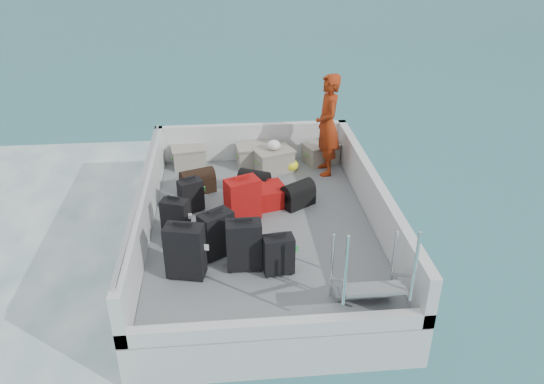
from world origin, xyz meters
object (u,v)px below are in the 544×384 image
Objects in this scene: suitcase_0 at (185,252)px; passenger at (328,125)px; suitcase_3 at (244,246)px; suitcase_6 at (279,255)px; crate_2 at (274,161)px; suitcase_4 at (216,234)px; suitcase_2 at (191,196)px; suitcase_5 at (243,200)px; crate_0 at (189,157)px; suitcase_8 at (261,197)px; suitcase_1 at (176,218)px; crate_3 at (321,154)px; crate_1 at (255,156)px.

passenger reaches higher than suitcase_0.
suitcase_3 reaches higher than suitcase_6.
suitcase_4 is at bearing -111.66° from crate_2.
suitcase_0 is 1.40× the size of suitcase_2.
suitcase_5 is 1.84m from crate_2.
suitcase_4 is 1.14× the size of crate_0.
crate_0 is at bearing 105.01° from suitcase_0.
suitcase_3 is at bearing 153.47° from suitcase_8.
suitcase_1 is at bearing 136.88° from suitcase_3.
passenger is at bearing -63.26° from suitcase_8.
suitcase_0 is 2.11m from suitcase_8.
suitcase_8 is at bearing 86.48° from suitcase_6.
crate_3 is (1.16, 3.38, -0.10)m from suitcase_6.
suitcase_5 is at bearing 38.88° from suitcase_1.
crate_2 is (0.24, 3.11, -0.08)m from suitcase_6.
suitcase_3 is 1.07× the size of suitcase_4.
suitcase_2 reaches higher than crate_0.
suitcase_6 is at bearing -18.47° from suitcase_3.
suitcase_1 is 1.08× the size of suitcase_2.
suitcase_1 is 0.87× the size of suitcase_4.
suitcase_0 is 1.30× the size of crate_0.
suitcase_3 is 0.47m from suitcase_6.
suitcase_4 is at bearing 141.96° from suitcase_6.
passenger is (1.58, 1.56, 0.56)m from suitcase_5.
crate_1 is (1.30, 2.30, -0.10)m from suitcase_1.
suitcase_8 is (0.70, 1.34, -0.17)m from suitcase_4.
suitcase_2 is at bearing -136.85° from crate_2.
suitcase_5 is at bearing -99.04° from crate_1.
suitcase_3 reaches higher than crate_2.
suitcase_2 reaches higher than crate_3.
suitcase_2 is 0.90× the size of crate_3.
crate_2 is (1.45, 1.36, -0.07)m from suitcase_2.
suitcase_8 is (1.30, 0.77, -0.13)m from suitcase_1.
suitcase_3 is 0.88× the size of suitcase_8.
crate_0 is (-1.32, 3.45, -0.10)m from suitcase_6.
passenger is at bearing 2.00° from suitcase_2.
suitcase_5 is (0.99, 0.34, 0.06)m from suitcase_1.
suitcase_0 is at bearing -40.64° from passenger.
suitcase_4 reaches higher than suitcase_8.
crate_3 is at bearing 67.67° from suitcase_0.
crate_1 is at bearing -178.85° from crate_3.
suitcase_4 is 2.83m from crate_2.
suitcase_1 is at bearing 177.00° from suitcase_5.
suitcase_5 is (0.04, 1.25, -0.01)m from suitcase_3.
suitcase_6 is at bearing 168.08° from suitcase_8.
crate_1 is (0.31, 1.96, -0.16)m from suitcase_5.
crate_0 is 1.23m from crate_1.
suitcase_6 is at bearing -108.99° from crate_3.
crate_1 is at bearing 84.11° from suitcase_3.
suitcase_4 is (-0.36, 0.34, -0.02)m from suitcase_3.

